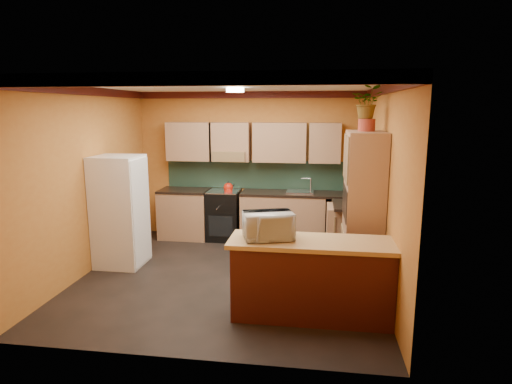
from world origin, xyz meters
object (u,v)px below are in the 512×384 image
Objects in this scene: fridge at (120,211)px; base_cabinets_back at (257,217)px; pantry at (363,210)px; microwave at (268,226)px; stove at (224,215)px; breakfast_bar at (312,281)px.

base_cabinets_back is at bearing 38.69° from fridge.
microwave is at bearing -136.89° from pantry.
stove is 0.43× the size of pantry.
stove is 3.31m from breakfast_bar.
microwave is at bearing 180.00° from breakfast_bar.
microwave is at bearing -79.62° from base_cabinets_back.
base_cabinets_back is at bearing 133.58° from pantry.
base_cabinets_back is 3.04m from breakfast_bar.
breakfast_bar is at bearing -121.06° from pantry.
fridge is at bearing 176.15° from pantry.
fridge is 2.79m from microwave.
stove is 3.15m from microwave.
breakfast_bar is 3.24× the size of microwave.
base_cabinets_back is at bearing 109.82° from breakfast_bar.
pantry reaches higher than breakfast_bar.
pantry is 1.17× the size of breakfast_bar.
fridge is 3.61m from pantry.
fridge is at bearing 133.84° from microwave.
base_cabinets_back is 1.74× the size of pantry.
microwave is (-1.16, -1.09, 0.03)m from pantry.
base_cabinets_back is 2.98m from microwave.
pantry reaches higher than fridge.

